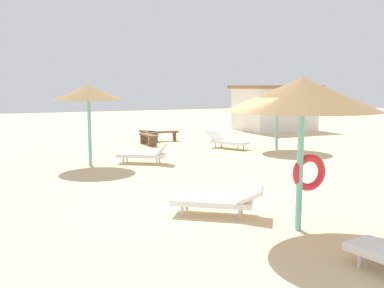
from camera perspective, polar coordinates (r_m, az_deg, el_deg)
ground_plane at (r=9.27m, az=8.03°, el=-9.56°), size 80.00×80.00×0.00m
parasol_1 at (r=8.37m, az=13.98°, el=6.00°), size 2.84×2.84×2.85m
parasol_3 at (r=19.26m, az=10.94°, el=6.25°), size 2.76×2.76×2.65m
parasol_4 at (r=15.52m, az=-13.15°, el=6.39°), size 2.35×2.35×2.74m
lounger_3 at (r=19.50m, az=4.49°, el=0.38°), size 1.36×1.98×0.72m
lounger_4 at (r=15.74m, az=-6.00°, el=-1.30°), size 1.91×1.57×0.76m
lounger_6 at (r=9.43m, az=3.44°, el=-7.28°), size 1.91×1.67×0.61m
bench_0 at (r=22.11m, az=-3.67°, el=1.30°), size 1.55×0.69×0.49m
bench_1 at (r=22.19m, az=-5.57°, el=1.30°), size 0.59×1.54×0.49m
bench_2 at (r=20.69m, az=-5.63°, el=0.86°), size 0.44×1.51×0.49m
beach_cabana at (r=28.06m, az=10.54°, el=4.64°), size 4.69×3.64×2.76m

